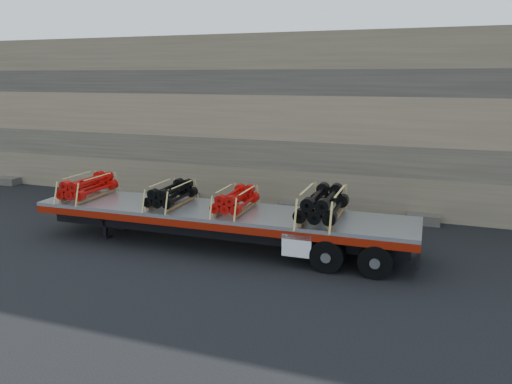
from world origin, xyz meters
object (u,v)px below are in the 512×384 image
Objects in this scene: bundle_front at (88,187)px; bundle_midfront at (171,195)px; trailer at (220,228)px; bundle_rear at (323,205)px; bundle_midrear at (236,200)px.

bundle_front is 3.24m from bundle_midfront.
bundle_midfront is at bearing 180.00° from trailer.
trailer is 3.47m from bundle_rear.
bundle_midfront reaches higher than trailer.
trailer is 5.03m from bundle_front.
bundle_front is 1.10× the size of bundle_midrear.
bundle_front reaches higher than bundle_midfront.
bundle_rear is at bearing 0.00° from bundle_midrear.
bundle_rear is at bearing 0.00° from bundle_midfront.
trailer is at bearing 0.00° from bundle_front.
bundle_midrear is 2.75m from bundle_rear.
bundle_front is 0.87× the size of bundle_rear.
bundle_front reaches higher than bundle_midrear.
trailer is 1.94m from bundle_midfront.
bundle_front is at bearing -180.00° from bundle_rear.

